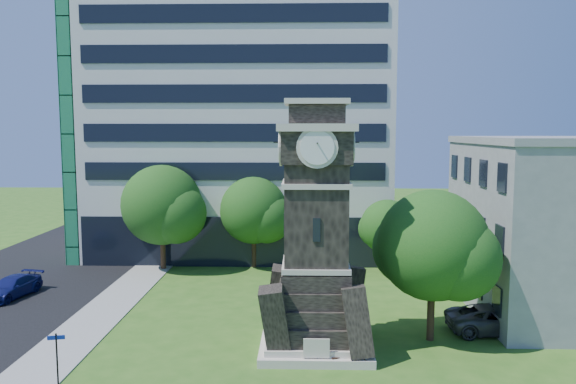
{
  "coord_description": "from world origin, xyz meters",
  "views": [
    {
      "loc": [
        2.36,
        -25.06,
        10.76
      ],
      "look_at": [
        1.49,
        7.42,
        7.2
      ],
      "focal_mm": 35.0,
      "sensor_mm": 36.0,
      "label": 1
    }
  ],
  "objects_px": {
    "park_bench": "(349,353)",
    "clock_tower": "(316,243)",
    "street_sign": "(57,359)",
    "car_street_north": "(12,287)",
    "car_east_lot": "(498,319)"
  },
  "relations": [
    {
      "from": "park_bench",
      "to": "clock_tower",
      "type": "bearing_deg",
      "value": 106.92
    },
    {
      "from": "street_sign",
      "to": "car_street_north",
      "type": "bearing_deg",
      "value": 111.12
    },
    {
      "from": "street_sign",
      "to": "car_east_lot",
      "type": "bearing_deg",
      "value": 9.47
    },
    {
      "from": "clock_tower",
      "to": "car_street_north",
      "type": "distance_m",
      "value": 21.55
    },
    {
      "from": "car_east_lot",
      "to": "park_bench",
      "type": "xyz_separation_m",
      "value": [
        -8.25,
        -4.17,
        -0.26
      ]
    },
    {
      "from": "car_east_lot",
      "to": "street_sign",
      "type": "height_order",
      "value": "street_sign"
    },
    {
      "from": "car_east_lot",
      "to": "park_bench",
      "type": "distance_m",
      "value": 9.25
    },
    {
      "from": "car_east_lot",
      "to": "car_street_north",
      "type": "bearing_deg",
      "value": 76.93
    },
    {
      "from": "car_street_north",
      "to": "car_east_lot",
      "type": "xyz_separation_m",
      "value": [
        29.29,
        -5.67,
        0.08
      ]
    },
    {
      "from": "park_bench",
      "to": "street_sign",
      "type": "bearing_deg",
      "value": 177.02
    },
    {
      "from": "car_east_lot",
      "to": "park_bench",
      "type": "relative_size",
      "value": 3.05
    },
    {
      "from": "clock_tower",
      "to": "car_east_lot",
      "type": "relative_size",
      "value": 2.28
    },
    {
      "from": "clock_tower",
      "to": "car_east_lot",
      "type": "xyz_separation_m",
      "value": [
        9.78,
        2.22,
        -4.54
      ]
    },
    {
      "from": "clock_tower",
      "to": "park_bench",
      "type": "distance_m",
      "value": 5.4
    },
    {
      "from": "car_east_lot",
      "to": "clock_tower",
      "type": "bearing_deg",
      "value": 100.7
    }
  ]
}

